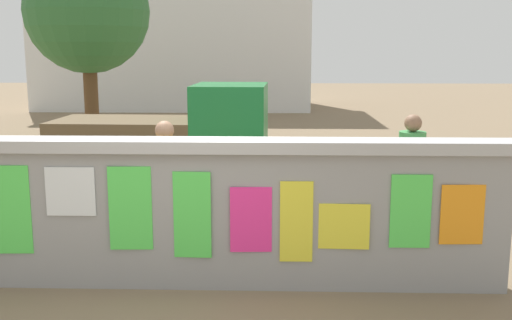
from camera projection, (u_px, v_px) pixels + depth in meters
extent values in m
plane|color=#7A664C|center=(236.00, 154.00, 14.21)|extent=(60.00, 60.00, 0.00)
cube|color=gray|center=(186.00, 219.00, 6.22)|extent=(6.52, 0.30, 1.42)
cube|color=#ACACAC|center=(184.00, 145.00, 6.08)|extent=(6.72, 0.42, 0.12)
cube|color=#4CD84C|center=(10.00, 210.00, 6.10)|extent=(0.43, 0.03, 0.91)
cube|color=silver|center=(70.00, 192.00, 6.04)|extent=(0.50, 0.01, 0.50)
cube|color=#4CD84C|center=(130.00, 208.00, 6.05)|extent=(0.43, 0.03, 0.86)
cube|color=#4CD84C|center=(192.00, 215.00, 6.05)|extent=(0.38, 0.03, 0.88)
cube|color=#F42D8C|center=(251.00, 220.00, 6.04)|extent=(0.42, 0.03, 0.67)
cube|color=yellow|center=(296.00, 222.00, 6.02)|extent=(0.33, 0.02, 0.83)
cube|color=yellow|center=(344.00, 227.00, 6.02)|extent=(0.51, 0.03, 0.46)
cube|color=#4CD84C|center=(411.00, 211.00, 5.97)|extent=(0.40, 0.01, 0.74)
cube|color=orange|center=(462.00, 215.00, 5.96)|extent=(0.43, 0.03, 0.60)
cylinder|color=black|center=(240.00, 165.00, 11.04)|extent=(0.71, 0.22, 0.70)
cylinder|color=black|center=(233.00, 180.00, 9.76)|extent=(0.71, 0.22, 0.70)
cylinder|color=black|center=(105.00, 163.00, 11.19)|extent=(0.71, 0.22, 0.70)
cylinder|color=black|center=(81.00, 178.00, 9.92)|extent=(0.71, 0.22, 0.70)
cube|color=#197233|center=(231.00, 129.00, 10.27)|extent=(1.24, 1.54, 1.50)
cube|color=brown|center=(127.00, 145.00, 10.44)|extent=(2.44, 1.57, 0.90)
cylinder|color=black|center=(405.00, 180.00, 10.01)|extent=(0.61, 0.20, 0.60)
cylinder|color=black|center=(328.00, 182.00, 9.83)|extent=(0.61, 0.22, 0.60)
cube|color=red|center=(367.00, 164.00, 9.87)|extent=(1.03, 0.41, 0.32)
cube|color=black|center=(356.00, 154.00, 9.81)|extent=(0.59, 0.31, 0.10)
cube|color=#262626|center=(400.00, 147.00, 9.89)|extent=(0.14, 0.56, 0.03)
cylinder|color=black|center=(255.00, 213.00, 7.86)|extent=(0.66, 0.07, 0.66)
cylinder|color=black|center=(336.00, 215.00, 7.78)|extent=(0.66, 0.07, 0.66)
cube|color=red|center=(295.00, 201.00, 7.79)|extent=(0.95, 0.09, 0.06)
cylinder|color=red|center=(307.00, 184.00, 7.74)|extent=(0.03, 0.03, 0.40)
cube|color=black|center=(308.00, 169.00, 7.70)|extent=(0.20, 0.09, 0.05)
cube|color=black|center=(259.00, 172.00, 7.76)|extent=(0.06, 0.44, 0.03)
cylinder|color=black|center=(67.00, 223.00, 7.42)|extent=(0.66, 0.04, 0.66)
cube|color=#1933A5|center=(24.00, 209.00, 7.40)|extent=(0.95, 0.04, 0.06)
cylinder|color=#1933A5|center=(35.00, 191.00, 7.36)|extent=(0.03, 0.03, 0.40)
cube|color=black|center=(33.00, 175.00, 7.32)|extent=(0.20, 0.08, 0.05)
cylinder|color=#3F994C|center=(402.00, 208.00, 7.85)|extent=(0.12, 0.12, 0.80)
cylinder|color=#3F994C|center=(416.00, 208.00, 7.86)|extent=(0.12, 0.12, 0.80)
cylinder|color=#3F994C|center=(412.00, 155.00, 7.72)|extent=(0.37, 0.37, 0.60)
sphere|color=#8C664C|center=(413.00, 123.00, 7.65)|extent=(0.22, 0.22, 0.22)
cylinder|color=#D83F72|center=(172.00, 221.00, 7.25)|extent=(0.12, 0.12, 0.80)
cylinder|color=#D83F72|center=(163.00, 225.00, 7.09)|extent=(0.12, 0.12, 0.80)
cylinder|color=yellow|center=(165.00, 165.00, 7.05)|extent=(0.45, 0.45, 0.60)
sphere|color=#8C664C|center=(165.00, 130.00, 6.97)|extent=(0.22, 0.22, 0.22)
cylinder|color=brown|center=(91.00, 97.00, 16.43)|extent=(0.38, 0.38, 2.27)
sphere|color=#2D6530|center=(87.00, 11.00, 16.02)|extent=(3.30, 3.30, 3.30)
cube|color=silver|center=(177.00, 29.00, 25.31)|extent=(10.97, 5.00, 6.50)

